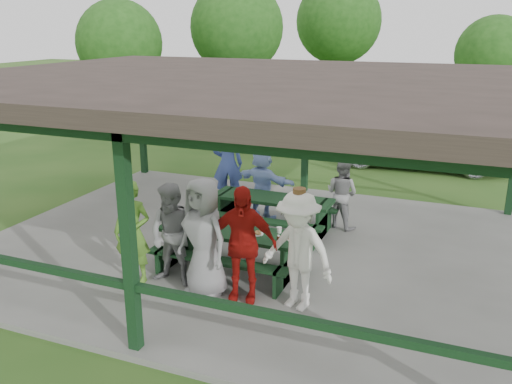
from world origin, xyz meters
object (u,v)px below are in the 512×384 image
at_px(spectator_lblue, 263,182).
at_px(contestant_grey_mid, 204,238).
at_px(contestant_green, 132,232).
at_px(pickup_truck, 425,143).
at_px(contestant_white_fedora, 298,251).
at_px(farm_trailer, 261,126).
at_px(contestant_red, 242,244).
at_px(spectator_grey, 342,193).
at_px(spectator_blue, 228,164).
at_px(picnic_table_far, 272,210).
at_px(picnic_table_near, 230,245).
at_px(contestant_grey_left, 173,235).

bearing_deg(spectator_lblue, contestant_grey_mid, 114.30).
distance_m(contestant_green, pickup_truck, 10.76).
xyz_separation_m(contestant_white_fedora, farm_trailer, (-4.78, 10.74, -0.31)).
height_order(contestant_green, contestant_red, contestant_red).
bearing_deg(contestant_white_fedora, spectator_grey, 107.14).
relative_size(contestant_white_fedora, spectator_blue, 0.97).
bearing_deg(pickup_truck, spectator_blue, 143.98).
height_order(picnic_table_far, contestant_red, contestant_red).
bearing_deg(contestant_grey_mid, picnic_table_near, 106.52).
bearing_deg(farm_trailer, contestant_green, -100.63).
distance_m(contestant_green, spectator_lblue, 3.79).
bearing_deg(contestant_red, spectator_lblue, 93.87).
bearing_deg(contestant_grey_mid, spectator_blue, 128.61).
bearing_deg(spectator_lblue, picnic_table_far, 141.53).
bearing_deg(spectator_blue, spectator_grey, 149.66).
xyz_separation_m(contestant_grey_left, spectator_grey, (1.92, 3.58, -0.12)).
relative_size(contestant_grey_left, contestant_white_fedora, 0.91).
bearing_deg(spectator_grey, farm_trailer, -37.14).
distance_m(contestant_green, contestant_grey_left, 0.69).
xyz_separation_m(contestant_green, contestant_grey_mid, (1.29, 0.03, 0.09)).
xyz_separation_m(contestant_green, pickup_truck, (3.70, 10.10, -0.26)).
distance_m(picnic_table_far, contestant_white_fedora, 3.14).
bearing_deg(contestant_red, contestant_grey_left, 165.07).
bearing_deg(contestant_grey_left, picnic_table_near, 52.38).
xyz_separation_m(contestant_green, contestant_red, (1.90, 0.10, 0.06)).
height_order(picnic_table_near, contestant_red, contestant_red).
relative_size(spectator_lblue, pickup_truck, 0.31).
relative_size(picnic_table_near, contestant_grey_mid, 1.30).
relative_size(picnic_table_near, contestant_red, 1.35).
bearing_deg(picnic_table_far, picnic_table_near, -91.02).
height_order(spectator_lblue, spectator_blue, spectator_blue).
relative_size(contestant_white_fedora, spectator_lblue, 1.18).
bearing_deg(farm_trailer, spectator_lblue, -89.48).
relative_size(spectator_lblue, spectator_grey, 1.08).
bearing_deg(spectator_blue, contestant_green, 74.63).
bearing_deg(contestant_red, contestant_grey_mid, 173.82).
xyz_separation_m(contestant_grey_mid, spectator_blue, (-1.56, 4.28, 0.01)).
bearing_deg(contestant_red, pickup_truck, 67.34).
height_order(contestant_red, farm_trailer, contestant_red).
bearing_deg(picnic_table_near, contestant_grey_left, -129.32).
relative_size(picnic_table_far, spectator_grey, 1.65).
relative_size(spectator_grey, farm_trailer, 0.36).
bearing_deg(spectator_lblue, contestant_green, 94.50).
xyz_separation_m(picnic_table_near, spectator_blue, (-1.59, 3.37, 0.50)).
bearing_deg(contestant_grey_left, pickup_truck, 74.79).
xyz_separation_m(picnic_table_near, spectator_grey, (1.28, 2.79, 0.27)).
bearing_deg(contestant_green, picnic_table_far, 56.20).
bearing_deg(contestant_green, contestant_grey_mid, -7.73).
xyz_separation_m(spectator_blue, spectator_grey, (2.87, -0.58, -0.23)).
distance_m(picnic_table_near, spectator_lblue, 2.81).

